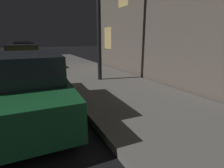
# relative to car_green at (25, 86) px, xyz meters

# --- Properties ---
(car_green) EXTENTS (2.14, 4.16, 1.43)m
(car_green) POSITION_rel_car_green_xyz_m (0.00, 0.00, 0.00)
(car_green) COLOR #19592D
(car_green) RESTS_ON ground
(car_yellow_cab) EXTENTS (2.09, 4.15, 1.43)m
(car_yellow_cab) POSITION_rel_car_green_xyz_m (-0.00, 6.68, -0.01)
(car_yellow_cab) COLOR gold
(car_yellow_cab) RESTS_ON ground
(car_black) EXTENTS (2.30, 4.12, 1.43)m
(car_black) POSITION_rel_car_green_xyz_m (0.00, 13.48, -0.02)
(car_black) COLOR black
(car_black) RESTS_ON ground
(car_blue) EXTENTS (2.31, 4.61, 1.43)m
(car_blue) POSITION_rel_car_green_xyz_m (-0.00, 20.11, 0.00)
(car_blue) COLOR navy
(car_blue) RESTS_ON ground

